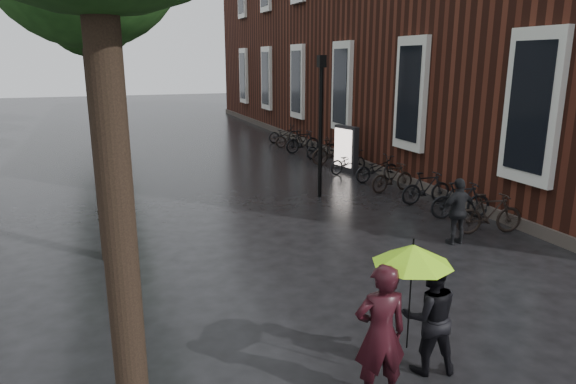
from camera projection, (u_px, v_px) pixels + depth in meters
name	position (u px, v px, depth m)	size (l,w,h in m)	color
brick_building	(400.00, 20.00, 25.55)	(10.20, 33.20, 12.00)	#38160F
person_burgundy	(380.00, 334.00, 6.13)	(0.65, 0.43, 1.79)	black
person_black	(430.00, 316.00, 6.76)	(0.77, 0.60, 1.59)	black
lime_umbrella	(413.00, 254.00, 6.24)	(1.00, 1.00, 1.48)	black
pedestrian_walking	(458.00, 211.00, 11.53)	(0.90, 0.37, 1.53)	black
parked_bicycles	(349.00, 159.00, 19.14)	(2.08, 15.72, 1.03)	black
ad_lightbox	(346.00, 149.00, 19.08)	(0.26, 1.13, 1.70)	black
lamp_post	(321.00, 113.00, 15.08)	(0.22, 0.22, 4.20)	black
cycle_sign	(120.00, 118.00, 21.09)	(0.14, 0.48, 2.62)	#262628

